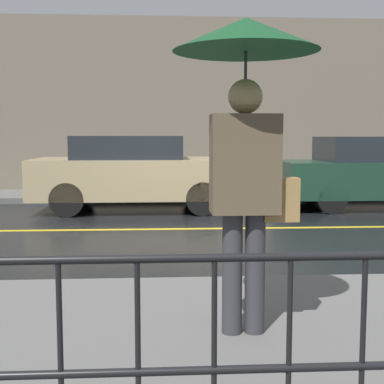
% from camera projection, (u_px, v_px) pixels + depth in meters
% --- Properties ---
extents(ground_plane, '(80.00, 80.00, 0.00)m').
position_uv_depth(ground_plane, '(183.00, 229.00, 8.66)').
color(ground_plane, black).
extents(sidewalk_near, '(28.00, 3.20, 0.13)m').
position_uv_depth(sidewalk_near, '(216.00, 347.00, 3.63)').
color(sidewalk_near, '#60605E').
rests_on(sidewalk_near, ground_plane).
extents(sidewalk_far, '(28.00, 2.05, 0.13)m').
position_uv_depth(sidewalk_far, '(174.00, 195.00, 13.11)').
color(sidewalk_far, '#60605E').
rests_on(sidewalk_far, ground_plane).
extents(lane_marking, '(25.20, 0.12, 0.01)m').
position_uv_depth(lane_marking, '(183.00, 229.00, 8.66)').
color(lane_marking, gold).
rests_on(lane_marking, ground_plane).
extents(building_storefront, '(28.00, 0.30, 4.57)m').
position_uv_depth(building_storefront, '(173.00, 106.00, 14.05)').
color(building_storefront, '#706656').
rests_on(building_storefront, ground_plane).
extents(railing_foreground, '(12.00, 0.04, 0.89)m').
position_uv_depth(railing_foreground, '(252.00, 331.00, 2.22)').
color(railing_foreground, black).
rests_on(railing_foreground, sidewalk_near).
extents(pedestrian, '(0.98, 0.98, 2.14)m').
position_uv_depth(pedestrian, '(246.00, 95.00, 3.57)').
color(pedestrian, '#333338').
rests_on(pedestrian, sidewalk_near).
extents(car_tan, '(4.10, 1.92, 1.51)m').
position_uv_depth(car_tan, '(135.00, 172.00, 10.83)').
color(car_tan, tan).
rests_on(car_tan, ground_plane).
extents(car_dark_green, '(4.31, 1.72, 1.49)m').
position_uv_depth(car_dark_green, '(381.00, 172.00, 11.15)').
color(car_dark_green, '#193828').
rests_on(car_dark_green, ground_plane).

